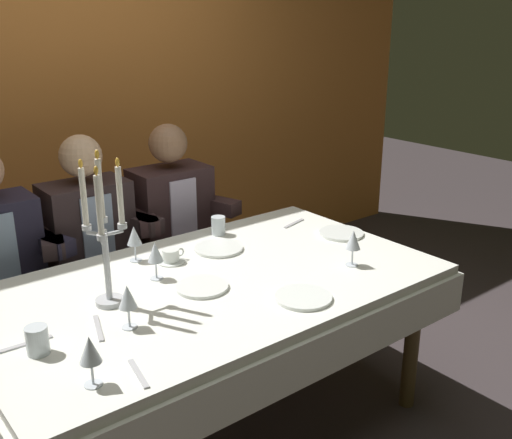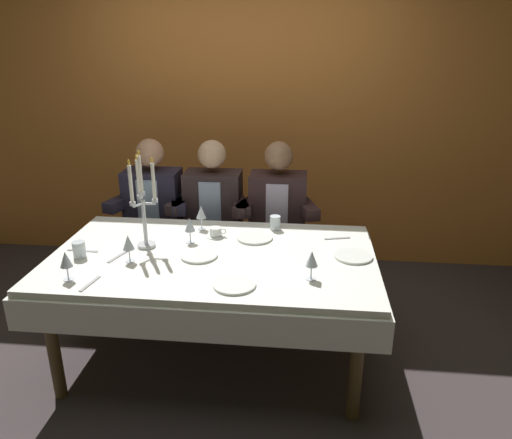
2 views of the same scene
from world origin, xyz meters
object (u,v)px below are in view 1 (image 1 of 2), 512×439
object	(u,v)px
wine_glass_1	(353,241)
wine_glass_3	(128,298)
candelabra	(104,238)
dinner_plate_0	(218,248)
water_tumbler_0	(37,340)
water_tumbler_1	(218,226)
seated_diner_1	(88,232)
dinner_plate_2	(202,287)
dining_table	(212,306)
wine_glass_0	(134,236)
coffee_cup_0	(171,257)
wine_glass_4	(155,253)
seated_diner_2	(171,213)
dinner_plate_1	(303,297)
wine_glass_2	(90,351)
dinner_plate_3	(341,233)

from	to	relation	value
wine_glass_1	wine_glass_3	size ratio (longest dim) A/B	1.00
candelabra	wine_glass_1	xyz separation A→B (m)	(1.00, -0.32, -0.16)
dinner_plate_0	water_tumbler_0	xyz separation A→B (m)	(-0.98, -0.38, 0.04)
water_tumbler_1	seated_diner_1	size ratio (longest dim) A/B	0.08
dinner_plate_2	seated_diner_1	bearing A→B (deg)	95.34
dining_table	water_tumbler_1	xyz separation A→B (m)	(0.34, 0.43, 0.17)
dining_table	wine_glass_0	size ratio (longest dim) A/B	11.83
coffee_cup_0	dining_table	bearing A→B (deg)	-83.63
wine_glass_3	water_tumbler_0	xyz separation A→B (m)	(-0.31, 0.03, -0.07)
wine_glass_1	wine_glass_3	distance (m)	1.03
candelabra	dinner_plate_2	bearing A→B (deg)	-17.12
wine_glass_0	water_tumbler_0	distance (m)	0.80
wine_glass_4	seated_diner_2	world-z (taller)	seated_diner_2
dinner_plate_1	wine_glass_2	world-z (taller)	wine_glass_2
wine_glass_1	dining_table	bearing A→B (deg)	156.05
candelabra	wine_glass_1	distance (m)	1.06
wine_glass_2	seated_diner_2	size ratio (longest dim) A/B	0.13
dinner_plate_1	wine_glass_3	world-z (taller)	wine_glass_3
wine_glass_1	water_tumbler_1	distance (m)	0.73
dinner_plate_2	seated_diner_1	distance (m)	0.93
coffee_cup_0	seated_diner_1	bearing A→B (deg)	101.86
dining_table	water_tumbler_1	world-z (taller)	water_tumbler_1
candelabra	coffee_cup_0	world-z (taller)	candelabra
dinner_plate_3	seated_diner_1	bearing A→B (deg)	139.52
dinner_plate_1	wine_glass_3	distance (m)	0.68
wine_glass_2	seated_diner_1	distance (m)	1.40
dinner_plate_2	seated_diner_1	xyz separation A→B (m)	(-0.09, 0.93, -0.01)
wine_glass_0	dinner_plate_3	bearing A→B (deg)	-19.26
dining_table	seated_diner_2	bearing A→B (deg)	69.41
dining_table	dinner_plate_0	distance (m)	0.37
water_tumbler_1	wine_glass_3	bearing A→B (deg)	-143.69
dinner_plate_2	seated_diner_2	bearing A→B (deg)	66.37
wine_glass_0	dinner_plate_1	bearing A→B (deg)	-66.31
dinner_plate_3	coffee_cup_0	size ratio (longest dim) A/B	1.70
wine_glass_1	seated_diner_1	bearing A→B (deg)	122.83
dining_table	wine_glass_3	xyz separation A→B (m)	(-0.45, -0.15, 0.23)
dinner_plate_2	wine_glass_0	size ratio (longest dim) A/B	1.32
wine_glass_4	dinner_plate_3	bearing A→B (deg)	-6.27
candelabra	seated_diner_1	world-z (taller)	candelabra
candelabra	wine_glass_4	size ratio (longest dim) A/B	3.66
wine_glass_0	dining_table	bearing A→B (deg)	-69.21
wine_glass_2	wine_glass_0	bearing A→B (deg)	54.88
wine_glass_0	coffee_cup_0	size ratio (longest dim) A/B	1.24
dinner_plate_3	seated_diner_1	distance (m)	1.29
dinner_plate_3	wine_glass_0	bearing A→B (deg)	160.74
dining_table	wine_glass_4	size ratio (longest dim) A/B	11.83
wine_glass_0	wine_glass_2	xyz separation A→B (m)	(-0.55, -0.78, 0.00)
wine_glass_3	wine_glass_0	bearing A→B (deg)	60.39
wine_glass_3	wine_glass_4	world-z (taller)	same
dinner_plate_3	candelabra	bearing A→B (deg)	179.07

